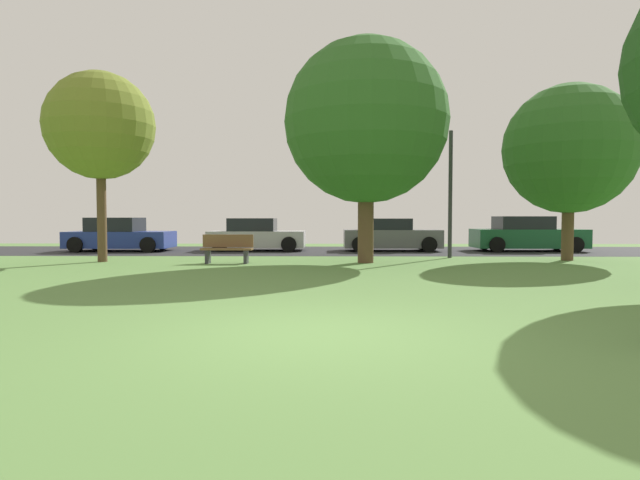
{
  "coord_description": "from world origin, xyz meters",
  "views": [
    {
      "loc": [
        0.2,
        -6.4,
        1.44
      ],
      "look_at": [
        0.0,
        5.3,
        0.93
      ],
      "focal_mm": 29.27,
      "sensor_mm": 36.0,
      "label": 1
    }
  ],
  "objects": [
    {
      "name": "parked_car_silver",
      "position": [
        -2.95,
        16.12,
        0.64
      ],
      "size": [
        4.1,
        2.1,
        1.4
      ],
      "color": "#B7B7BC",
      "rests_on": "ground_plane"
    },
    {
      "name": "parked_car_green",
      "position": [
        8.66,
        15.98,
        0.68
      ],
      "size": [
        4.58,
        2.02,
        1.48
      ],
      "color": "#195633",
      "rests_on": "ground_plane"
    },
    {
      "name": "ground_plane",
      "position": [
        0.0,
        0.0,
        0.0
      ],
      "size": [
        44.0,
        44.0,
        0.0
      ],
      "primitive_type": "plane",
      "color": "#5B8442"
    },
    {
      "name": "oak_tree_left",
      "position": [
        1.37,
        10.15,
        4.45
      ],
      "size": [
        5.16,
        5.16,
        7.04
      ],
      "color": "brown",
      "rests_on": "ground_plane"
    },
    {
      "name": "road_strip",
      "position": [
        0.0,
        16.0,
        0.0
      ],
      "size": [
        44.0,
        6.4,
        0.01
      ],
      "primitive_type": "cube",
      "color": "#28282B",
      "rests_on": "ground_plane"
    },
    {
      "name": "parked_car_blue",
      "position": [
        -8.76,
        15.7,
        0.65
      ],
      "size": [
        4.29,
        2.1,
        1.43
      ],
      "color": "#233893",
      "rests_on": "ground_plane"
    },
    {
      "name": "street_lamp_post",
      "position": [
        4.51,
        12.2,
        2.25
      ],
      "size": [
        0.14,
        0.14,
        4.5
      ],
      "primitive_type": "cylinder",
      "color": "#2D2D33",
      "rests_on": "ground_plane"
    },
    {
      "name": "maple_tree_near",
      "position": [
        8.18,
        11.15,
        3.7
      ],
      "size": [
        4.28,
        4.28,
        5.85
      ],
      "color": "brown",
      "rests_on": "ground_plane"
    },
    {
      "name": "park_bench",
      "position": [
        -2.99,
        9.85,
        0.46
      ],
      "size": [
        1.6,
        0.45,
        0.9
      ],
      "rotation": [
        0.0,
        0.0,
        3.14
      ],
      "color": "brown",
      "rests_on": "ground_plane"
    },
    {
      "name": "parked_car_grey",
      "position": [
        2.86,
        16.02,
        0.64
      ],
      "size": [
        4.11,
        1.99,
        1.39
      ],
      "color": "slate",
      "rests_on": "ground_plane"
    },
    {
      "name": "oak_tree_right",
      "position": [
        -7.16,
        10.34,
        4.37
      ],
      "size": [
        3.44,
        3.44,
        6.1
      ],
      "color": "brown",
      "rests_on": "ground_plane"
    }
  ]
}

